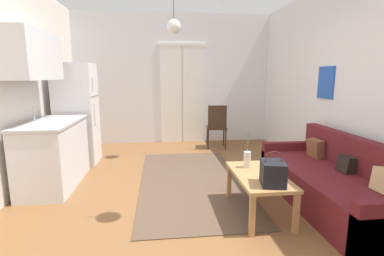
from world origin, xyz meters
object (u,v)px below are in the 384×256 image
bamboo_vase (247,159)px  accent_chair (217,125)px  coffee_table (259,179)px  pendant_lamp_far (174,26)px  couch (335,184)px  handbag (273,173)px  refrigerator (77,114)px

bamboo_vase → accent_chair: size_ratio=0.45×
coffee_table → pendant_lamp_far: (-0.79, 2.25, 1.95)m
coffee_table → bamboo_vase: (-0.06, 0.24, 0.16)m
couch → accent_chair: bearing=107.2°
handbag → pendant_lamp_far: 3.20m
coffee_table → accent_chair: (0.11, 2.84, 0.11)m
bamboo_vase → accent_chair: 2.61m
coffee_table → accent_chair: 2.85m
coffee_table → accent_chair: bearing=87.8°
couch → refrigerator: 4.04m
handbag → refrigerator: 3.51m
couch → pendant_lamp_far: 3.46m
couch → coffee_table: size_ratio=2.18×
bamboo_vase → accent_chair: bearing=86.3°
bamboo_vase → pendant_lamp_far: 2.78m
refrigerator → pendant_lamp_far: pendant_lamp_far is taller
accent_chair → couch: bearing=113.3°
coffee_table → handbag: handbag is taller
accent_chair → pendant_lamp_far: size_ratio=1.44×
couch → refrigerator: (-3.43, 2.06, 0.60)m
coffee_table → refrigerator: size_ratio=0.57×
handbag → refrigerator: bearing=135.5°
handbag → refrigerator: size_ratio=0.20×
coffee_table → accent_chair: accent_chair is taller
bamboo_vase → refrigerator: refrigerator is taller
bamboo_vase → pendant_lamp_far: pendant_lamp_far is taller
couch → coffee_table: couch is taller
refrigerator → accent_chair: bearing=14.9°
refrigerator → pendant_lamp_far: size_ratio=2.70×
couch → coffee_table: bearing=-174.3°
accent_chair → refrigerator: bearing=21.0°
coffee_table → refrigerator: 3.31m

